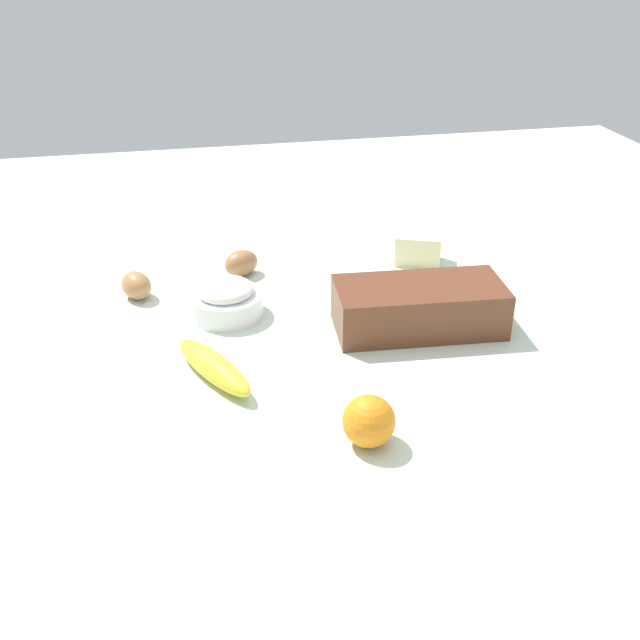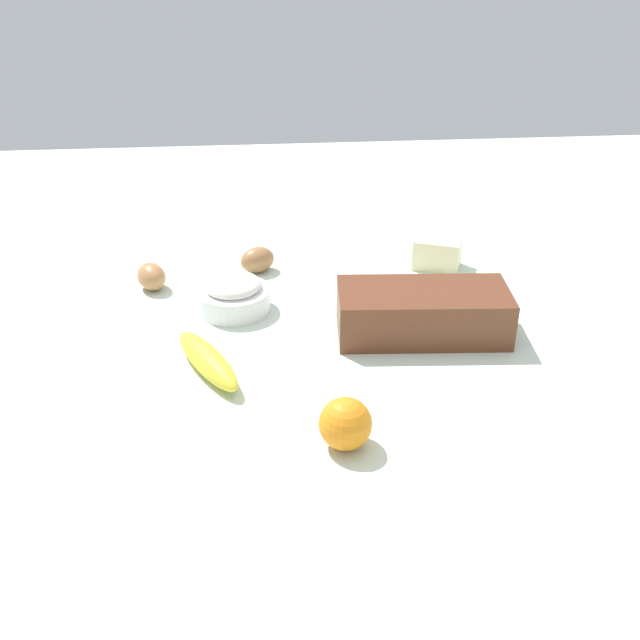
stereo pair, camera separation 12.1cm
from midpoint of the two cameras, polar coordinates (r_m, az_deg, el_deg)
ground_plane at (r=1.23m, az=2.81°, el=-2.11°), size 2.40×2.40×0.02m
loaf_pan at (r=1.25m, az=10.62°, el=0.57°), size 0.29×0.15×0.08m
flour_bowl at (r=1.31m, az=-4.02°, el=1.90°), size 0.13×0.13×0.07m
banana at (r=1.14m, az=-5.61°, el=-3.16°), size 0.12×0.19×0.04m
orange_fruit at (r=0.98m, az=5.50°, el=-8.00°), size 0.07×0.07×0.07m
butter_block at (r=1.50m, az=11.25°, el=4.98°), size 0.11×0.09×0.06m
egg_near_butter at (r=1.46m, az=-2.44°, el=4.56°), size 0.08×0.08×0.05m
egg_beside_bowl at (r=1.41m, az=-10.37°, el=3.22°), size 0.08×0.08×0.05m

